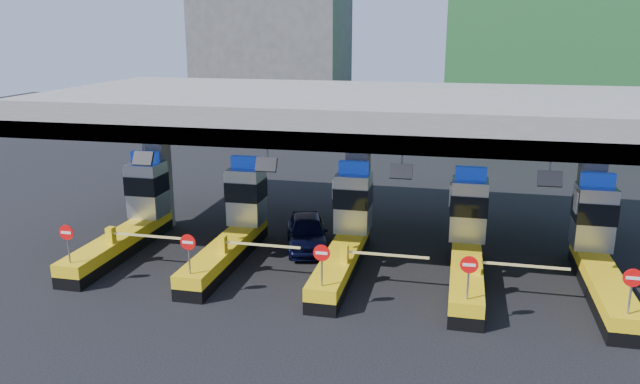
# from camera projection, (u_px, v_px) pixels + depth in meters

# --- Properties ---
(ground) EXTENTS (120.00, 120.00, 0.00)m
(ground) POSITION_uv_depth(u_px,v_px,m) (345.00, 265.00, 26.59)
(ground) COLOR black
(ground) RESTS_ON ground
(toll_canopy) EXTENTS (28.00, 12.09, 7.00)m
(toll_canopy) POSITION_uv_depth(u_px,v_px,m) (359.00, 113.00, 27.71)
(toll_canopy) COLOR slate
(toll_canopy) RESTS_ON ground
(toll_lane_far_left) EXTENTS (4.43, 8.00, 4.16)m
(toll_lane_far_left) POSITION_uv_depth(u_px,v_px,m) (133.00, 217.00, 28.63)
(toll_lane_far_left) COLOR black
(toll_lane_far_left) RESTS_ON ground
(toll_lane_left) EXTENTS (4.43, 8.00, 4.16)m
(toll_lane_left) POSITION_uv_depth(u_px,v_px,m) (236.00, 224.00, 27.56)
(toll_lane_left) COLOR black
(toll_lane_left) RESTS_ON ground
(toll_lane_center) EXTENTS (4.43, 8.00, 4.16)m
(toll_lane_center) POSITION_uv_depth(u_px,v_px,m) (347.00, 232.00, 26.49)
(toll_lane_center) COLOR black
(toll_lane_center) RESTS_ON ground
(toll_lane_right) EXTENTS (4.43, 8.00, 4.16)m
(toll_lane_right) POSITION_uv_depth(u_px,v_px,m) (467.00, 241.00, 25.42)
(toll_lane_right) COLOR black
(toll_lane_right) RESTS_ON ground
(toll_lane_far_right) EXTENTS (4.43, 8.00, 4.16)m
(toll_lane_far_right) POSITION_uv_depth(u_px,v_px,m) (598.00, 250.00, 24.35)
(toll_lane_far_right) COLOR black
(toll_lane_far_right) RESTS_ON ground
(bg_building_concrete) EXTENTS (14.00, 10.00, 18.00)m
(bg_building_concrete) POSITION_uv_depth(u_px,v_px,m) (273.00, 35.00, 61.16)
(bg_building_concrete) COLOR #4C4C49
(bg_building_concrete) RESTS_ON ground
(van) EXTENTS (3.03, 4.83, 1.53)m
(van) POSITION_uv_depth(u_px,v_px,m) (307.00, 232.00, 28.49)
(van) COLOR black
(van) RESTS_ON ground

